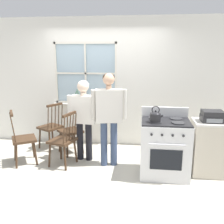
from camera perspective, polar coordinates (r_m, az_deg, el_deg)
ground_plane at (r=4.41m, az=-4.31°, el=-13.27°), size 16.00×16.00×0.00m
wall_back at (r=5.35m, az=-1.28°, el=6.48°), size 6.40×0.16×2.70m
chair_by_window at (r=5.38m, az=-13.74°, el=-3.43°), size 0.56×0.56×0.98m
chair_near_wall at (r=4.80m, az=-19.73°, el=-5.90°), size 0.56×0.57×0.98m
chair_center_cluster at (r=4.53m, az=-11.08°, el=-6.50°), size 0.50×0.51×0.98m
chair_near_stove at (r=5.06m, az=-9.26°, el=-4.29°), size 0.58×0.58×0.98m
person_elderly_left at (r=4.57m, az=-6.50°, el=-0.10°), size 0.61×0.26×1.50m
person_teen_center at (r=4.29m, az=-0.73°, el=0.31°), size 0.62×0.30×1.65m
stove at (r=4.19m, az=11.90°, el=-7.89°), size 0.77×0.68×1.08m
kettle at (r=3.89m, az=9.90°, el=-0.95°), size 0.21×0.17×0.25m
potted_plant at (r=5.44m, az=-7.98°, el=2.80°), size 0.16×0.16×0.35m
side_counter at (r=4.45m, az=21.29°, el=-7.58°), size 0.55×0.50×0.90m
stereo at (r=4.28m, az=21.96°, el=-0.93°), size 0.34×0.29×0.18m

